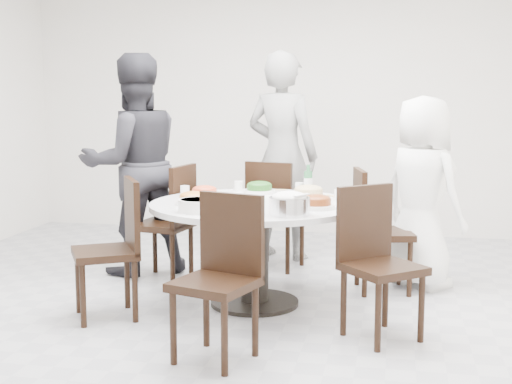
% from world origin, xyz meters
% --- Properties ---
extents(floor, '(6.00, 6.00, 0.01)m').
position_xyz_m(floor, '(0.00, 0.00, 0.00)').
color(floor, '#ACACB1').
rests_on(floor, ground).
extents(wall_back, '(6.00, 0.01, 2.80)m').
position_xyz_m(wall_back, '(0.00, 3.00, 1.40)').
color(wall_back, white).
rests_on(wall_back, ground).
extents(dining_table, '(1.50, 1.50, 0.75)m').
position_xyz_m(dining_table, '(0.04, 0.23, 0.38)').
color(dining_table, white).
rests_on(dining_table, floor).
extents(chair_ne, '(0.50, 0.50, 0.95)m').
position_xyz_m(chair_ne, '(0.95, 0.77, 0.47)').
color(chair_ne, black).
rests_on(chair_ne, floor).
extents(chair_n, '(0.51, 0.51, 0.95)m').
position_xyz_m(chair_n, '(0.02, 1.33, 0.47)').
color(chair_n, black).
rests_on(chair_n, floor).
extents(chair_nw, '(0.48, 0.48, 0.95)m').
position_xyz_m(chair_nw, '(-0.84, 0.78, 0.47)').
color(chair_nw, black).
rests_on(chair_nw, floor).
extents(chair_sw, '(0.57, 0.57, 0.95)m').
position_xyz_m(chair_sw, '(-0.90, -0.27, 0.47)').
color(chair_sw, black).
rests_on(chair_sw, floor).
extents(chair_s, '(0.53, 0.53, 0.95)m').
position_xyz_m(chair_s, '(0.03, -0.89, 0.47)').
color(chair_s, black).
rests_on(chair_s, floor).
extents(chair_se, '(0.59, 0.59, 0.95)m').
position_xyz_m(chair_se, '(0.96, -0.33, 0.47)').
color(chair_se, black).
rests_on(chair_se, floor).
extents(diner_right, '(0.87, 0.85, 1.51)m').
position_xyz_m(diner_right, '(1.23, 0.96, 0.75)').
color(diner_right, white).
rests_on(diner_right, floor).
extents(diner_middle, '(0.80, 0.64, 1.90)m').
position_xyz_m(diner_middle, '(-0.00, 1.75, 0.95)').
color(diner_middle, black).
rests_on(diner_middle, floor).
extents(diner_left, '(1.14, 1.10, 1.85)m').
position_xyz_m(diner_left, '(-1.14, 0.95, 0.93)').
color(diner_left, black).
rests_on(diner_left, floor).
extents(dish_greens, '(0.25, 0.25, 0.06)m').
position_xyz_m(dish_greens, '(-0.02, 0.71, 0.78)').
color(dish_greens, white).
rests_on(dish_greens, dining_table).
extents(dish_pale, '(0.27, 0.27, 0.07)m').
position_xyz_m(dish_pale, '(0.39, 0.54, 0.79)').
color(dish_pale, white).
rests_on(dish_pale, dining_table).
extents(dish_orange, '(0.23, 0.23, 0.06)m').
position_xyz_m(dish_orange, '(-0.37, 0.39, 0.78)').
color(dish_orange, white).
rests_on(dish_orange, dining_table).
extents(dish_redbrown, '(0.26, 0.26, 0.06)m').
position_xyz_m(dish_redbrown, '(0.50, 0.06, 0.78)').
color(dish_redbrown, white).
rests_on(dish_redbrown, dining_table).
extents(dish_tofu, '(0.24, 0.24, 0.06)m').
position_xyz_m(dish_tofu, '(-0.36, 0.06, 0.78)').
color(dish_tofu, white).
rests_on(dish_tofu, dining_table).
extents(rice_bowl, '(0.27, 0.27, 0.11)m').
position_xyz_m(rice_bowl, '(0.36, -0.23, 0.81)').
color(rice_bowl, silver).
rests_on(rice_bowl, dining_table).
extents(soup_bowl, '(0.27, 0.27, 0.08)m').
position_xyz_m(soup_bowl, '(-0.25, -0.22, 0.79)').
color(soup_bowl, white).
rests_on(soup_bowl, dining_table).
extents(beverage_bottle, '(0.06, 0.06, 0.23)m').
position_xyz_m(beverage_bottle, '(0.36, 0.76, 0.86)').
color(beverage_bottle, '#2D7141').
rests_on(beverage_bottle, dining_table).
extents(tea_cups, '(0.07, 0.07, 0.08)m').
position_xyz_m(tea_cups, '(0.08, 0.88, 0.79)').
color(tea_cups, white).
rests_on(tea_cups, dining_table).
extents(chopsticks, '(0.24, 0.04, 0.01)m').
position_xyz_m(chopsticks, '(0.05, 0.89, 0.76)').
color(chopsticks, tan).
rests_on(chopsticks, dining_table).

